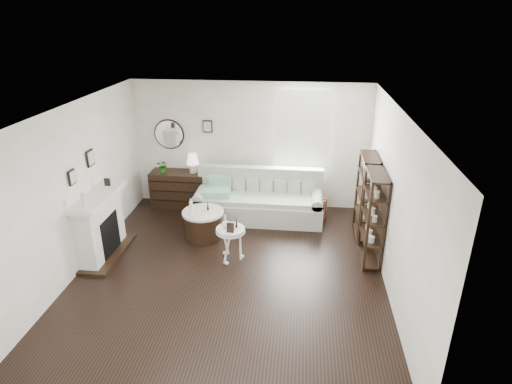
# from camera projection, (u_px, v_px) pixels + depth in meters

# --- Properties ---
(room) EXTENTS (5.50, 5.50, 5.50)m
(room) POSITION_uv_depth(u_px,v_px,m) (285.00, 136.00, 8.88)
(room) COLOR black
(room) RESTS_ON ground
(fireplace) EXTENTS (0.50, 1.40, 1.84)m
(fireplace) POSITION_uv_depth(u_px,v_px,m) (101.00, 227.00, 7.41)
(fireplace) COLOR white
(fireplace) RESTS_ON ground
(shelf_unit_far) EXTENTS (0.30, 0.80, 1.60)m
(shelf_unit_far) POSITION_uv_depth(u_px,v_px,m) (366.00, 197.00, 7.98)
(shelf_unit_far) COLOR black
(shelf_unit_far) RESTS_ON ground
(shelf_unit_near) EXTENTS (0.30, 0.80, 1.60)m
(shelf_unit_near) POSITION_uv_depth(u_px,v_px,m) (373.00, 218.00, 7.16)
(shelf_unit_near) COLOR black
(shelf_unit_near) RESTS_ON ground
(sofa) EXTENTS (2.61, 0.90, 1.01)m
(sofa) POSITION_uv_depth(u_px,v_px,m) (259.00, 202.00, 8.86)
(sofa) COLOR #B1BBA6
(sofa) RESTS_ON ground
(quilt) EXTENTS (0.59, 0.49, 0.14)m
(quilt) POSITION_uv_depth(u_px,v_px,m) (217.00, 192.00, 8.72)
(quilt) COLOR #248463
(quilt) RESTS_ON sofa
(suitcase) EXTENTS (0.70, 0.40, 0.44)m
(suitcase) POSITION_uv_depth(u_px,v_px,m) (310.00, 207.00, 8.92)
(suitcase) COLOR brown
(suitcase) RESTS_ON ground
(dresser) EXTENTS (1.18, 0.51, 0.79)m
(dresser) POSITION_uv_depth(u_px,v_px,m) (179.00, 189.00, 9.37)
(dresser) COLOR black
(dresser) RESTS_ON ground
(table_lamp) EXTENTS (0.30, 0.30, 0.42)m
(table_lamp) POSITION_uv_depth(u_px,v_px,m) (193.00, 163.00, 9.10)
(table_lamp) COLOR #F0E4CA
(table_lamp) RESTS_ON dresser
(potted_plant) EXTENTS (0.30, 0.27, 0.29)m
(potted_plant) POSITION_uv_depth(u_px,v_px,m) (163.00, 166.00, 9.15)
(potted_plant) COLOR #1B5117
(potted_plant) RESTS_ON dresser
(drum_table) EXTENTS (0.78, 0.78, 0.54)m
(drum_table) POSITION_uv_depth(u_px,v_px,m) (204.00, 224.00, 8.09)
(drum_table) COLOR black
(drum_table) RESTS_ON ground
(pedestal_table) EXTENTS (0.50, 0.50, 0.61)m
(pedestal_table) POSITION_uv_depth(u_px,v_px,m) (231.00, 231.00, 7.26)
(pedestal_table) COLOR white
(pedestal_table) RESTS_ON ground
(eiffel_drum) EXTENTS (0.12, 0.12, 0.17)m
(eiffel_drum) POSITION_uv_depth(u_px,v_px,m) (208.00, 206.00, 8.00)
(eiffel_drum) COLOR black
(eiffel_drum) RESTS_ON drum_table
(bottle_drum) EXTENTS (0.07, 0.07, 0.29)m
(bottle_drum) POSITION_uv_depth(u_px,v_px,m) (191.00, 206.00, 7.87)
(bottle_drum) COLOR silver
(bottle_drum) RESTS_ON drum_table
(card_frame_drum) EXTENTS (0.15, 0.08, 0.19)m
(card_frame_drum) POSITION_uv_depth(u_px,v_px,m) (197.00, 211.00, 7.78)
(card_frame_drum) COLOR white
(card_frame_drum) RESTS_ON drum_table
(eiffel_ped) EXTENTS (0.12, 0.12, 0.17)m
(eiffel_ped) POSITION_uv_depth(u_px,v_px,m) (236.00, 223.00, 7.22)
(eiffel_ped) COLOR black
(eiffel_ped) RESTS_ON pedestal_table
(flask_ped) EXTENTS (0.13, 0.13, 0.24)m
(flask_ped) POSITION_uv_depth(u_px,v_px,m) (225.00, 221.00, 7.22)
(flask_ped) COLOR silver
(flask_ped) RESTS_ON pedestal_table
(card_frame_ped) EXTENTS (0.13, 0.06, 0.17)m
(card_frame_ped) POSITION_uv_depth(u_px,v_px,m) (230.00, 228.00, 7.08)
(card_frame_ped) COLOR black
(card_frame_ped) RESTS_ON pedestal_table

